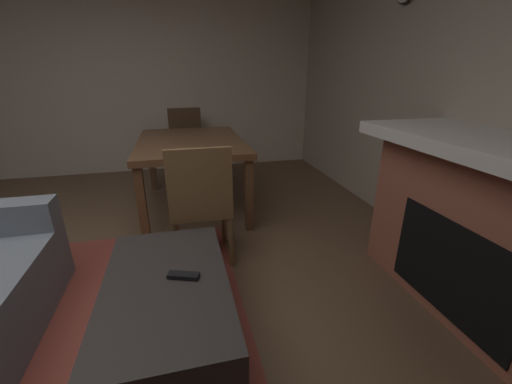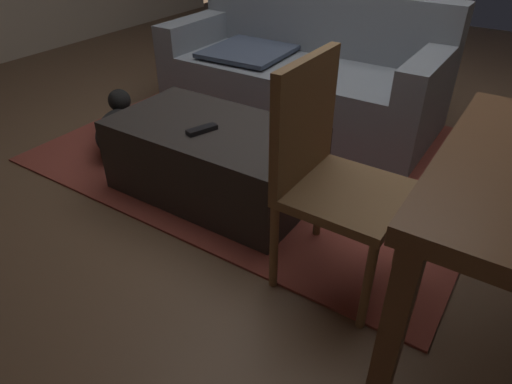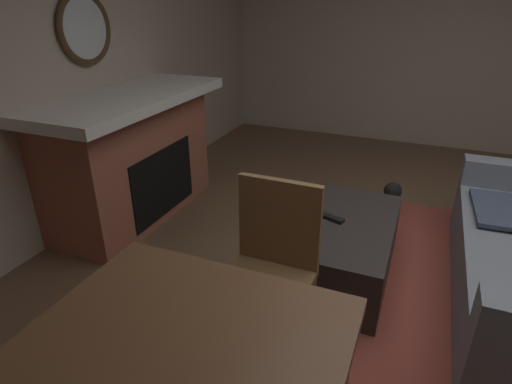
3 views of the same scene
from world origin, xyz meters
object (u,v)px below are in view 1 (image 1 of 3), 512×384
at_px(dining_chair_east, 187,139).
at_px(dining_table, 191,147).
at_px(fireplace, 500,235).
at_px(tv_remote, 184,276).
at_px(dining_chair_west, 200,200).
at_px(ottoman_coffee_table, 170,314).

bearing_deg(dining_chair_east, dining_table, -179.70).
bearing_deg(dining_chair_east, fireplace, -153.72).
height_order(fireplace, tv_remote, fireplace).
xyz_separation_m(fireplace, tv_remote, (0.21, 1.74, -0.12)).
height_order(dining_table, dining_chair_west, dining_chair_west).
bearing_deg(dining_table, dining_chair_west, 179.95).
distance_m(ottoman_coffee_table, dining_chair_west, 0.85).
relative_size(ottoman_coffee_table, dining_chair_east, 1.15).
relative_size(fireplace, dining_chair_west, 1.88).
bearing_deg(tv_remote, dining_chair_west, 8.57).
distance_m(ottoman_coffee_table, dining_table, 1.96).
relative_size(dining_chair_east, dining_chair_west, 1.00).
bearing_deg(ottoman_coffee_table, fireplace, -96.33).
bearing_deg(dining_chair_east, tv_remote, 177.23).
height_order(tv_remote, dining_chair_east, dining_chair_east).
height_order(tv_remote, dining_table, dining_table).
bearing_deg(tv_remote, fireplace, -76.92).
xyz_separation_m(ottoman_coffee_table, dining_table, (1.89, -0.24, 0.46)).
height_order(dining_table, dining_chair_east, dining_chair_east).
bearing_deg(fireplace, dining_chair_west, 58.90).
bearing_deg(ottoman_coffee_table, dining_chair_west, -17.65).
height_order(ottoman_coffee_table, dining_chair_west, dining_chair_west).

